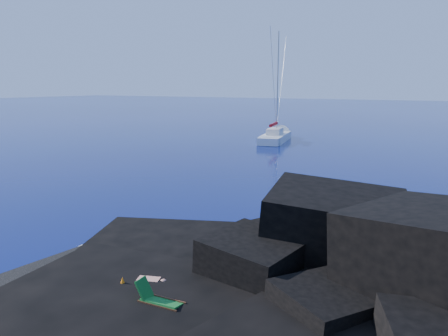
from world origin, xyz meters
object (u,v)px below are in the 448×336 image
(deck_chair, at_px, (161,296))
(sunbather, at_px, (149,281))
(marker_cone, at_px, (123,284))
(sailboat, at_px, (275,141))

(deck_chair, bearing_deg, sunbather, 138.43)
(deck_chair, relative_size, marker_cone, 2.89)
(deck_chair, bearing_deg, marker_cone, 164.10)
(sailboat, bearing_deg, marker_cone, -86.00)
(sunbather, bearing_deg, marker_cone, -150.00)
(deck_chair, relative_size, sunbather, 0.70)
(deck_chair, bearing_deg, sailboat, 104.88)
(sailboat, height_order, marker_cone, sailboat)
(deck_chair, height_order, sunbather, deck_chair)
(deck_chair, distance_m, marker_cone, 1.97)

